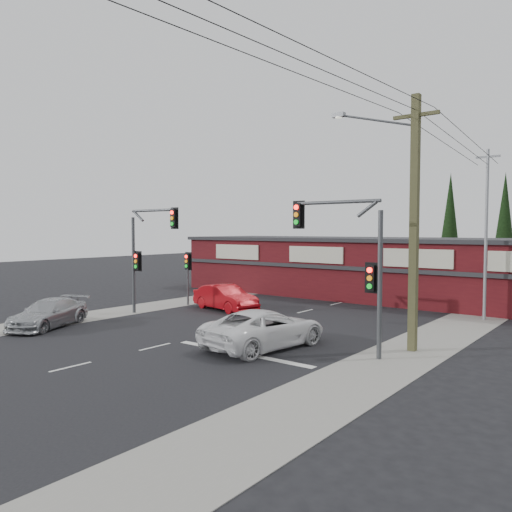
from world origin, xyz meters
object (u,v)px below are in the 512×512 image
Objects in this scene: silver_suv at (48,313)px; red_sedan at (225,297)px; white_suv at (265,328)px; shop_building at (356,266)px; utility_pole at (411,214)px.

silver_suv is 1.02× the size of red_sedan.
white_suv is 11.36m from silver_suv.
shop_building is (-4.54, 17.09, 1.36)m from white_suv.
utility_pole reaches higher than white_suv.
silver_suv is at bearing -158.15° from utility_pole.
shop_building is (6.35, 20.30, 1.45)m from silver_suv.
red_sedan is 0.46× the size of utility_pole.
silver_suv is 9.87m from red_sedan.
silver_suv is at bearing 171.75° from red_sedan.
white_suv is 0.20× the size of shop_building.
shop_building is 17.15m from utility_pole.
white_suv is at bearing -6.79° from silver_suv.
utility_pole reaches higher than silver_suv.
white_suv is 7.36m from utility_pole.
silver_suv is (-10.89, -3.21, -0.09)m from white_suv.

